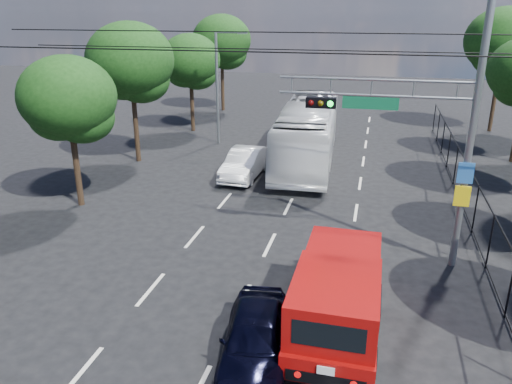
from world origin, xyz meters
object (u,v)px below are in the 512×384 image
(red_pickup, at_px, (338,293))
(white_bus, at_px, (308,133))
(navy_hatchback, at_px, (255,337))
(signal_mast, at_px, (433,114))
(white_van, at_px, (245,163))

(red_pickup, distance_m, white_bus, 16.29)
(navy_hatchback, height_order, white_bus, white_bus)
(red_pickup, bearing_deg, white_bus, 101.12)
(red_pickup, xyz_separation_m, navy_hatchback, (-1.89, -1.75, -0.49))
(signal_mast, height_order, navy_hatchback, signal_mast)
(signal_mast, xyz_separation_m, white_van, (-8.28, 7.64, -4.50))
(red_pickup, height_order, white_bus, white_bus)
(signal_mast, distance_m, red_pickup, 6.68)
(navy_hatchback, distance_m, white_bus, 17.80)
(red_pickup, xyz_separation_m, white_van, (-5.93, 12.39, -0.43))
(white_bus, distance_m, white_van, 4.65)
(white_van, bearing_deg, navy_hatchback, -72.24)
(red_pickup, relative_size, navy_hatchback, 1.48)
(white_bus, height_order, white_van, white_bus)
(white_bus, bearing_deg, navy_hatchback, -89.32)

